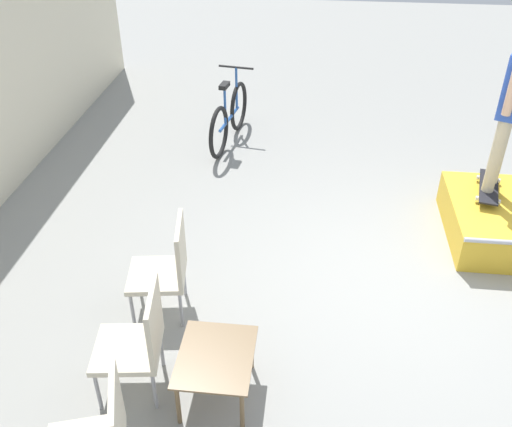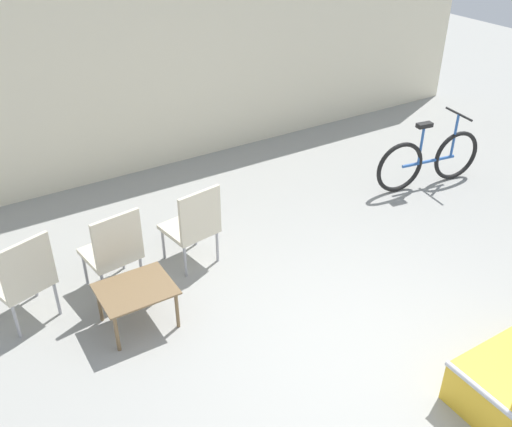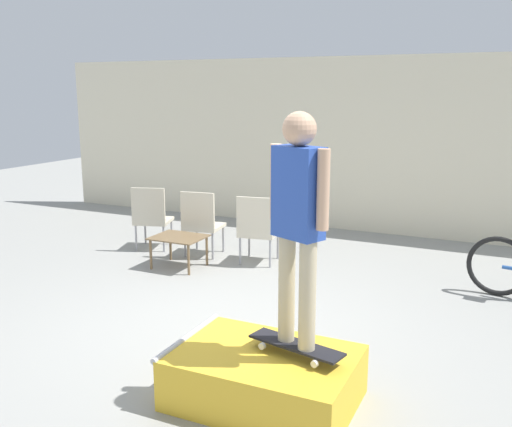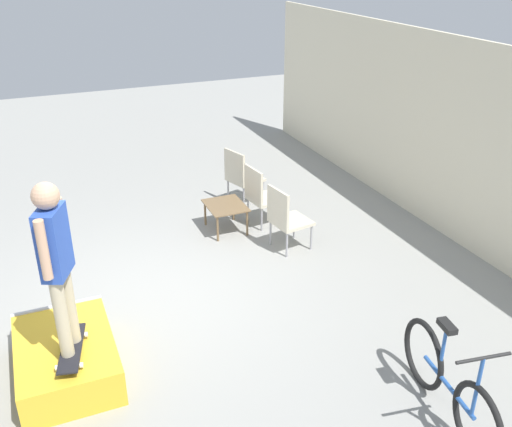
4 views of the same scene
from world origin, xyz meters
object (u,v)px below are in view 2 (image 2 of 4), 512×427
Objects in this scene: patio_chair_left at (23,277)px; coffee_table at (136,293)px; bicycle at (429,160)px; patio_chair_right at (194,223)px; patio_chair_center at (114,249)px.

coffee_table is at bearing 127.99° from patio_chair_left.
patio_chair_right is at bearing -171.41° from bicycle.
bicycle reaches higher than patio_chair_center.
coffee_table is 1.12m from patio_chair_right.
patio_chair_left is at bearing -171.37° from bicycle.
bicycle is at bearing 172.31° from patio_chair_center.
coffee_table is 0.63m from patio_chair_center.
bicycle is (4.55, -0.02, -0.15)m from patio_chair_center.
patio_chair_right is at bearing 172.53° from patio_chair_center.
patio_chair_left is 1.81m from patio_chair_right.
coffee_table is at bearing 81.25° from patio_chair_center.
coffee_table is 0.71× the size of patio_chair_center.
bicycle reaches higher than coffee_table.
patio_chair_center is at bearing 162.38° from patio_chair_left.
coffee_table is 0.42× the size of bicycle.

